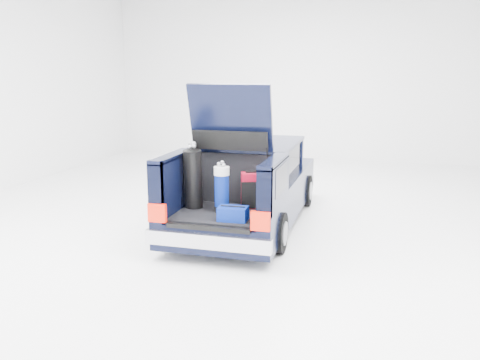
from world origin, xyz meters
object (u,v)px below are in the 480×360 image
(red_suitcase, at_px, (252,190))
(black_golf_bag, at_px, (193,179))
(car, at_px, (249,185))
(blue_golf_bag, at_px, (222,189))
(blue_duffel, at_px, (233,214))

(red_suitcase, xyz_separation_m, black_golf_bag, (-0.86, -0.27, 0.19))
(car, xyz_separation_m, blue_golf_bag, (-0.02, -1.55, 0.28))
(blue_golf_bag, bearing_deg, black_golf_bag, 173.62)
(blue_golf_bag, bearing_deg, blue_duffel, -49.53)
(car, height_order, black_golf_bag, car)
(red_suitcase, height_order, blue_golf_bag, blue_golf_bag)
(car, relative_size, red_suitcase, 8.18)
(red_suitcase, xyz_separation_m, blue_duffel, (-0.09, -0.75, -0.17))
(blue_duffel, bearing_deg, car, 95.76)
(black_golf_bag, xyz_separation_m, blue_duffel, (0.77, -0.48, -0.36))
(car, height_order, blue_golf_bag, car)
(car, xyz_separation_m, red_suitcase, (0.36, -1.19, 0.20))
(black_golf_bag, xyz_separation_m, blue_golf_bag, (0.48, -0.09, -0.11))
(car, height_order, blue_duffel, car)
(black_golf_bag, relative_size, blue_duffel, 2.42)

